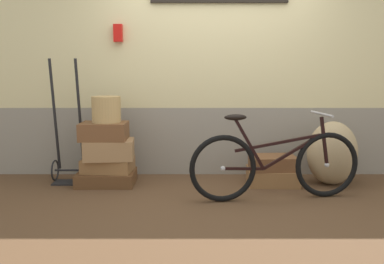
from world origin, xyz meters
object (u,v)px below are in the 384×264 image
at_px(suitcase_1, 107,165).
at_px(suitcase_3, 103,131).
at_px(luggage_trolley, 67,150).
at_px(bicycle, 274,164).
at_px(wicker_basket, 105,109).
at_px(suitcase_5, 272,163).
at_px(suitcase_2, 108,149).
at_px(suitcase_0, 106,178).
at_px(suitcase_4, 271,176).
at_px(burlap_sack, 331,153).

height_order(suitcase_1, suitcase_3, suitcase_3).
relative_size(luggage_trolley, bicycle, 0.82).
bearing_deg(bicycle, wicker_basket, 163.03).
xyz_separation_m(suitcase_1, luggage_trolley, (-0.48, 0.12, 0.15)).
height_order(suitcase_3, luggage_trolley, luggage_trolley).
bearing_deg(suitcase_1, suitcase_3, -128.41).
relative_size(suitcase_1, suitcase_5, 1.10).
height_order(suitcase_2, luggage_trolley, luggage_trolley).
bearing_deg(luggage_trolley, suitcase_5, -3.66).
height_order(suitcase_1, wicker_basket, wicker_basket).
xyz_separation_m(wicker_basket, luggage_trolley, (-0.48, 0.12, -0.48)).
height_order(suitcase_0, suitcase_2, suitcase_2).
relative_size(suitcase_4, wicker_basket, 1.77).
bearing_deg(bicycle, suitcase_3, 163.84).
height_order(suitcase_3, suitcase_5, suitcase_3).
bearing_deg(suitcase_3, bicycle, -17.03).
bearing_deg(suitcase_5, suitcase_0, 175.70).
bearing_deg(burlap_sack, suitcase_4, 179.29).
bearing_deg(suitcase_1, suitcase_0, -142.42).
xyz_separation_m(suitcase_0, burlap_sack, (2.55, -0.00, 0.29)).
distance_m(suitcase_0, suitcase_1, 0.15).
relative_size(suitcase_3, wicker_basket, 1.60).
bearing_deg(suitcase_2, bicycle, -21.02).
distance_m(suitcase_1, suitcase_3, 0.39).
bearing_deg(suitcase_3, burlap_sack, -0.55).
xyz_separation_m(suitcase_3, burlap_sack, (2.55, 0.01, -0.25)).
relative_size(suitcase_0, luggage_trolley, 0.45).
xyz_separation_m(suitcase_0, wicker_basket, (0.02, 0.00, 0.78)).
bearing_deg(suitcase_3, suitcase_5, -1.07).
height_order(suitcase_5, luggage_trolley, luggage_trolley).
xyz_separation_m(suitcase_0, suitcase_4, (1.88, 0.01, 0.01)).
xyz_separation_m(suitcase_2, wicker_basket, (-0.03, 0.03, 0.45)).
distance_m(suitcase_0, luggage_trolley, 0.56).
relative_size(wicker_basket, luggage_trolley, 0.22).
xyz_separation_m(suitcase_0, suitcase_5, (1.88, -0.02, 0.18)).
height_order(suitcase_5, bicycle, bicycle).
bearing_deg(suitcase_5, suitcase_3, 176.19).
bearing_deg(suitcase_2, suitcase_0, 145.49).
bearing_deg(suitcase_2, suitcase_4, -3.68).
relative_size(suitcase_2, suitcase_5, 1.07).
relative_size(suitcase_3, burlap_sack, 0.71).
xyz_separation_m(suitcase_1, suitcase_4, (1.87, -0.00, -0.13)).
bearing_deg(suitcase_4, suitcase_2, -176.61).
height_order(burlap_sack, bicycle, bicycle).
bearing_deg(luggage_trolley, suitcase_0, -15.41).
xyz_separation_m(suitcase_2, bicycle, (1.75, -0.51, -0.05)).
bearing_deg(suitcase_5, burlap_sack, -1.79).
relative_size(suitcase_3, suitcase_4, 0.91).
relative_size(suitcase_5, bicycle, 0.29).
xyz_separation_m(suitcase_1, bicycle, (1.78, -0.55, 0.13)).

